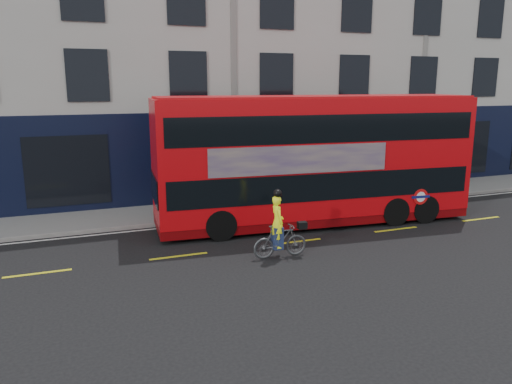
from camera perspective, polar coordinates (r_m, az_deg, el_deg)
ground at (r=15.61m, az=7.01°, el=-7.27°), size 120.00×120.00×0.00m
pavement at (r=21.30m, az=-1.16°, el=-1.64°), size 60.00×3.00×0.12m
kerb at (r=19.94m, az=0.30°, el=-2.61°), size 60.00×0.12×0.13m
building_terrace at (r=26.91m, az=-6.10°, el=17.16°), size 50.00×10.07×15.00m
road_edge_line at (r=19.68m, az=0.61°, el=-2.99°), size 58.00×0.10×0.01m
lane_dashes at (r=16.87m, az=4.63°, el=-5.68°), size 58.00×0.12×0.01m
bus at (r=18.72m, az=6.82°, el=3.76°), size 11.99×3.66×4.76m
cyclist at (r=15.19m, az=2.70°, el=-4.92°), size 1.73×0.59×2.14m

